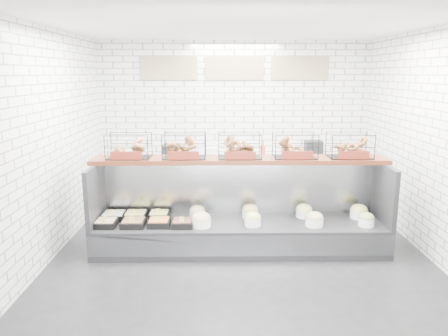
{
  "coord_description": "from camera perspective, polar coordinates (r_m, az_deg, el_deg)",
  "views": [
    {
      "loc": [
        -0.29,
        -5.45,
        2.41
      ],
      "look_at": [
        -0.22,
        0.45,
        1.13
      ],
      "focal_mm": 35.0,
      "sensor_mm": 36.0,
      "label": 1
    }
  ],
  "objects": [
    {
      "name": "bagel_shelf",
      "position": [
        6.06,
        2.07,
        2.51
      ],
      "size": [
        4.1,
        0.5,
        0.4
      ],
      "color": "#421A0E",
      "rests_on": "display_case"
    },
    {
      "name": "room_shell",
      "position": [
        6.07,
        2.07,
        8.93
      ],
      "size": [
        5.02,
        5.51,
        3.01
      ],
      "color": "white",
      "rests_on": "ground"
    },
    {
      "name": "ground",
      "position": [
        5.97,
        2.19,
        -11.57
      ],
      "size": [
        5.5,
        5.5,
        0.0
      ],
      "primitive_type": "plane",
      "color": "black",
      "rests_on": "ground"
    },
    {
      "name": "prep_counter",
      "position": [
        8.12,
        1.37,
        -1.56
      ],
      "size": [
        4.0,
        0.6,
        1.2
      ],
      "color": "#93969B",
      "rests_on": "ground"
    },
    {
      "name": "display_case",
      "position": [
        6.16,
        1.92,
        -7.49
      ],
      "size": [
        4.0,
        0.9,
        1.2
      ],
      "color": "black",
      "rests_on": "ground"
    }
  ]
}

